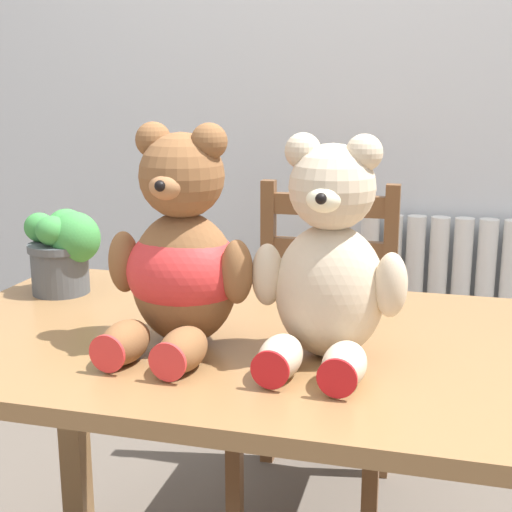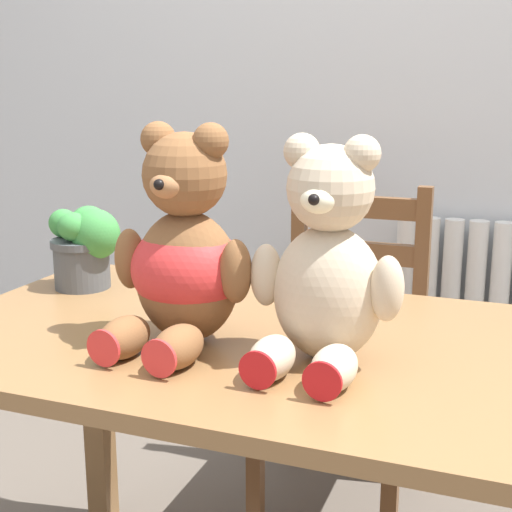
{
  "view_description": "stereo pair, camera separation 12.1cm",
  "coord_description": "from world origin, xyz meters",
  "px_view_note": "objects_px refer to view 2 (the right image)",
  "views": [
    {
      "loc": [
        0.27,
        -0.83,
        1.16
      ],
      "look_at": [
        -0.03,
        0.31,
        0.88
      ],
      "focal_mm": 50.0,
      "sensor_mm": 36.0,
      "label": 1
    },
    {
      "loc": [
        0.39,
        -0.79,
        1.16
      ],
      "look_at": [
        -0.03,
        0.31,
        0.88
      ],
      "focal_mm": 50.0,
      "sensor_mm": 36.0,
      "label": 2
    }
  ],
  "objects_px": {
    "teddy_bear_left": "(184,257)",
    "potted_plant": "(85,244)",
    "wooden_chair_behind": "(345,348)",
    "teddy_bear_right": "(326,267)"
  },
  "relations": [
    {
      "from": "teddy_bear_left",
      "to": "teddy_bear_right",
      "type": "xyz_separation_m",
      "value": [
        0.26,
        -0.0,
        0.01
      ]
    },
    {
      "from": "wooden_chair_behind",
      "to": "potted_plant",
      "type": "bearing_deg",
      "value": 46.66
    },
    {
      "from": "teddy_bear_left",
      "to": "potted_plant",
      "type": "bearing_deg",
      "value": -28.35
    },
    {
      "from": "teddy_bear_left",
      "to": "potted_plant",
      "type": "distance_m",
      "value": 0.44
    },
    {
      "from": "teddy_bear_left",
      "to": "teddy_bear_right",
      "type": "distance_m",
      "value": 0.26
    },
    {
      "from": "teddy_bear_right",
      "to": "potted_plant",
      "type": "relative_size",
      "value": 2.03
    },
    {
      "from": "teddy_bear_left",
      "to": "teddy_bear_right",
      "type": "relative_size",
      "value": 1.04
    },
    {
      "from": "teddy_bear_left",
      "to": "potted_plant",
      "type": "relative_size",
      "value": 2.11
    },
    {
      "from": "wooden_chair_behind",
      "to": "teddy_bear_left",
      "type": "xyz_separation_m",
      "value": [
        -0.12,
        -0.75,
        0.42
      ]
    },
    {
      "from": "teddy_bear_left",
      "to": "wooden_chair_behind",
      "type": "bearing_deg",
      "value": -94.54
    }
  ]
}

